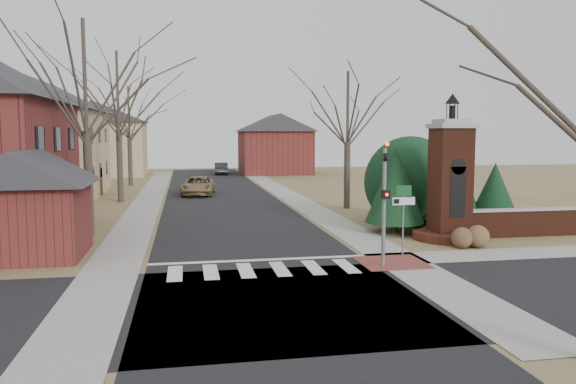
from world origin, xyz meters
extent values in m
plane|color=brown|center=(0.00, 0.00, 0.00)|extent=(120.00, 120.00, 0.00)
cube|color=black|center=(0.00, 22.00, 0.01)|extent=(8.00, 70.00, 0.01)
cube|color=black|center=(0.00, -3.00, 0.01)|extent=(120.00, 8.00, 0.01)
cube|color=silver|center=(0.00, 0.80, 0.01)|extent=(8.00, 2.20, 0.02)
cube|color=silver|center=(0.00, 2.30, 0.01)|extent=(8.00, 0.35, 0.02)
cube|color=gray|center=(5.20, 22.00, 0.01)|extent=(2.00, 60.00, 0.02)
cube|color=gray|center=(-5.20, 22.00, 0.01)|extent=(2.00, 60.00, 0.02)
cube|color=brown|center=(4.80, 1.00, 0.01)|extent=(2.40, 2.40, 0.02)
cylinder|color=slate|center=(4.30, 0.60, 2.10)|extent=(0.14, 0.14, 4.20)
imported|color=black|center=(4.30, 0.60, 4.05)|extent=(0.15, 0.18, 0.90)
sphere|color=#FF0C05|center=(4.30, 0.38, 4.35)|extent=(0.14, 0.14, 0.14)
cube|color=black|center=(4.30, 0.42, 2.60)|extent=(0.28, 0.16, 0.30)
sphere|color=#FF0C05|center=(4.30, 0.33, 2.60)|extent=(0.11, 0.11, 0.11)
cylinder|color=slate|center=(5.60, 2.00, 1.30)|extent=(0.06, 0.06, 2.60)
cube|color=silver|center=(5.60, 1.98, 2.15)|extent=(0.90, 0.03, 0.30)
cube|color=black|center=(5.30, 1.97, 2.15)|extent=(0.22, 0.02, 0.18)
cube|color=#104F20|center=(5.60, 1.98, 2.55)|extent=(0.60, 0.03, 0.40)
cylinder|color=#502317|center=(9.00, 5.00, 0.18)|extent=(3.20, 3.20, 0.36)
cube|color=#502317|center=(9.00, 5.00, 2.50)|extent=(1.50, 1.50, 5.00)
cube|color=black|center=(9.00, 4.28, 2.20)|extent=(0.70, 0.10, 2.20)
cube|color=gray|center=(9.00, 5.00, 5.05)|extent=(1.70, 1.70, 0.20)
cube|color=gray|center=(9.00, 5.00, 5.25)|extent=(1.30, 1.30, 0.20)
cylinder|color=black|center=(9.00, 5.00, 5.65)|extent=(0.20, 0.20, 0.60)
cone|color=black|center=(9.00, 5.00, 6.25)|extent=(0.64, 0.64, 0.45)
cube|color=#502317|center=(13.50, 5.00, 0.60)|extent=(7.50, 0.40, 1.20)
cube|color=gray|center=(13.50, 5.00, 1.25)|extent=(7.50, 0.50, 0.10)
cube|color=tan|center=(-13.50, 27.00, 3.20)|extent=(9.00, 12.00, 6.40)
cube|color=maroon|center=(-8.50, 4.50, 1.40)|extent=(4.00, 4.00, 2.80)
cube|color=tan|center=(-12.00, 48.00, 3.00)|extent=(10.00, 8.00, 6.00)
cube|color=tan|center=(-14.80, 46.40, 6.99)|extent=(0.75, 0.75, 3.08)
cube|color=maroon|center=(8.00, 48.00, 2.50)|extent=(8.00, 8.00, 5.00)
cube|color=maroon|center=(5.76, 46.40, 5.90)|extent=(0.75, 0.75, 2.80)
cylinder|color=#473D33|center=(7.20, 7.00, 0.25)|extent=(0.20, 0.20, 0.50)
cone|color=#113318|center=(7.20, 7.00, 2.30)|extent=(2.80, 2.80, 3.60)
cylinder|color=#473D33|center=(10.50, 8.20, 0.25)|extent=(0.20, 0.20, 0.50)
cone|color=#113318|center=(10.50, 8.20, 2.60)|extent=(3.40, 3.40, 4.20)
cylinder|color=#473D33|center=(12.50, 7.20, 0.25)|extent=(0.20, 0.20, 0.50)
cone|color=#113318|center=(12.50, 7.20, 1.90)|extent=(2.40, 2.40, 2.80)
sphere|color=#113318|center=(9.00, 9.50, 2.40)|extent=(4.80, 4.80, 4.80)
cylinder|color=#473D33|center=(-7.00, 9.00, 2.42)|extent=(0.40, 0.40, 4.83)
cylinder|color=#473D33|center=(-7.00, 22.00, 2.52)|extent=(0.40, 0.40, 5.04)
cylinder|color=#473D33|center=(-7.50, 35.00, 2.21)|extent=(0.40, 0.40, 4.41)
cylinder|color=#473D33|center=(7.50, 16.00, 2.10)|extent=(0.40, 0.40, 4.20)
imported|color=#91774F|center=(-1.60, 25.66, 0.71)|extent=(2.90, 5.34, 1.42)
imported|color=#2C2E33|center=(1.60, 47.80, 0.70)|extent=(1.65, 4.29, 1.40)
sphere|color=brown|center=(8.60, 3.00, 0.44)|extent=(0.88, 0.88, 0.88)
sphere|color=brown|center=(9.30, 3.00, 0.47)|extent=(0.94, 0.94, 0.94)
camera|label=1|loc=(-2.62, -18.12, 4.70)|focal=35.00mm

